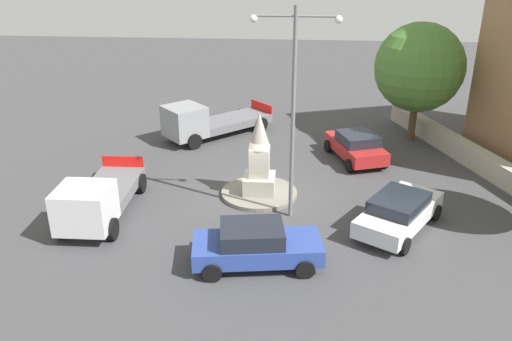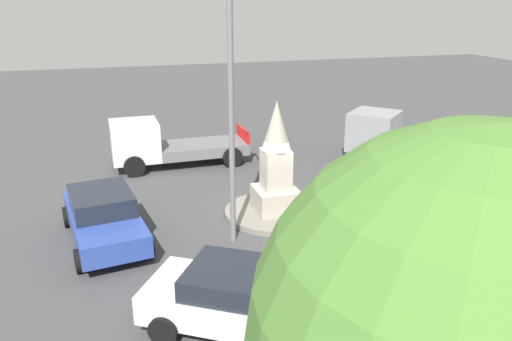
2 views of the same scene
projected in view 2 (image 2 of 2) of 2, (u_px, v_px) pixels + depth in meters
ground_plane at (275, 215)px, 16.45m from camera, size 80.00×80.00×0.00m
traffic_island at (275, 212)px, 16.42m from camera, size 3.31×3.31×0.18m
monument at (276, 165)px, 15.89m from camera, size 1.34×1.34×3.60m
streetlamp at (231, 70)px, 13.10m from camera, size 3.23×0.28×8.19m
car_red_far_side at (489, 236)px, 13.30m from camera, size 3.04×4.30×1.45m
car_white_parked_right at (248, 299)px, 10.50m from camera, size 3.95×4.75×1.43m
car_blue_approaching at (103, 216)px, 14.47m from camera, size 4.57×2.53×1.49m
truck_white_passing at (162, 144)px, 20.91m from camera, size 2.31×5.62×1.99m
truck_grey_parked_left at (403, 141)px, 21.27m from camera, size 5.99×5.79×2.10m
tree_near_wall at (466, 340)px, 4.24m from camera, size 3.76×3.76×5.88m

